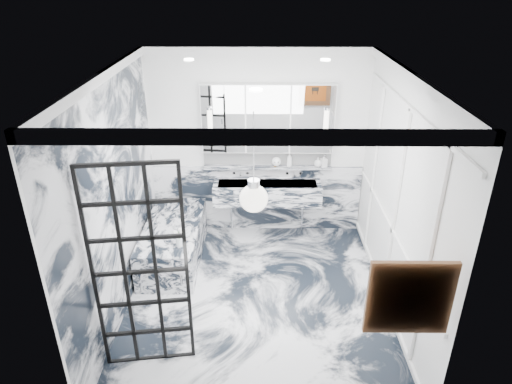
{
  "coord_description": "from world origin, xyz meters",
  "views": [
    {
      "loc": [
        0.04,
        -4.57,
        3.72
      ],
      "look_at": [
        -0.01,
        0.5,
        1.25
      ],
      "focal_mm": 32.0,
      "sensor_mm": 36.0,
      "label": 1
    }
  ],
  "objects_px": {
    "crittall_door": "(140,272)",
    "bathtub": "(174,241)",
    "mirror_cabinet": "(268,119)",
    "trough_sink": "(267,192)"
  },
  "relations": [
    {
      "from": "bathtub",
      "to": "crittall_door",
      "type": "bearing_deg",
      "value": -87.84
    },
    {
      "from": "mirror_cabinet",
      "to": "bathtub",
      "type": "height_order",
      "value": "mirror_cabinet"
    },
    {
      "from": "mirror_cabinet",
      "to": "bathtub",
      "type": "xyz_separation_m",
      "value": [
        -1.32,
        -0.83,
        -1.54
      ]
    },
    {
      "from": "crittall_door",
      "to": "trough_sink",
      "type": "bearing_deg",
      "value": 56.27
    },
    {
      "from": "crittall_door",
      "to": "trough_sink",
      "type": "distance_m",
      "value": 2.87
    },
    {
      "from": "crittall_door",
      "to": "trough_sink",
      "type": "height_order",
      "value": "crittall_door"
    },
    {
      "from": "trough_sink",
      "to": "mirror_cabinet",
      "type": "relative_size",
      "value": 0.84
    },
    {
      "from": "crittall_door",
      "to": "bathtub",
      "type": "relative_size",
      "value": 1.36
    },
    {
      "from": "crittall_door",
      "to": "bathtub",
      "type": "xyz_separation_m",
      "value": [
        -0.07,
        1.89,
        -0.84
      ]
    },
    {
      "from": "crittall_door",
      "to": "trough_sink",
      "type": "relative_size",
      "value": 1.4
    }
  ]
}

